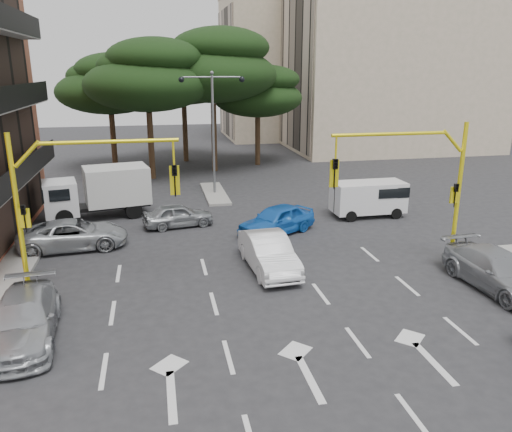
{
  "coord_description": "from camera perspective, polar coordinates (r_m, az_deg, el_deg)",
  "views": [
    {
      "loc": [
        -3.76,
        -16.16,
        8.06
      ],
      "look_at": [
        0.6,
        5.2,
        1.6
      ],
      "focal_mm": 35.0,
      "sensor_mm": 36.0,
      "label": 1
    }
  ],
  "objects": [
    {
      "name": "pine_right",
      "position": [
        43.07,
        0.29,
        14.06
      ],
      "size": [
        7.49,
        7.49,
        8.37
      ],
      "color": "#382616",
      "rests_on": "ground"
    },
    {
      "name": "car_blue_compact",
      "position": [
        25.16,
        2.38,
        -0.44
      ],
      "size": [
        4.59,
        3.71,
        1.47
      ],
      "primitive_type": "imported",
      "rotation": [
        0.0,
        0.0,
        -1.03
      ],
      "color": "blue",
      "rests_on": "ground"
    },
    {
      "name": "median_strip",
      "position": [
        33.35,
        -4.74,
        2.6
      ],
      "size": [
        1.4,
        6.0,
        0.15
      ],
      "primitive_type": "cube",
      "color": "gray",
      "rests_on": "ground"
    },
    {
      "name": "car_silver_cross_b",
      "position": [
        26.65,
        -8.88,
        0.1
      ],
      "size": [
        3.86,
        2.06,
        1.25
      ],
      "primitive_type": "imported",
      "rotation": [
        0.0,
        0.0,
        1.74
      ],
      "color": "#93979A",
      "rests_on": "ground"
    },
    {
      "name": "signal_mast_right",
      "position": [
        21.41,
        18.35,
        4.42
      ],
      "size": [
        5.79,
        0.37,
        6.0
      ],
      "color": "yellow",
      "rests_on": "ground"
    },
    {
      "name": "apartment_beige_near",
      "position": [
        53.69,
        15.38,
        17.34
      ],
      "size": [
        20.2,
        12.15,
        18.7
      ],
      "color": "tan",
      "rests_on": "ground"
    },
    {
      "name": "pine_left_near",
      "position": [
        38.11,
        -12.27,
        15.47
      ],
      "size": [
        9.15,
        9.15,
        10.23
      ],
      "color": "#382616",
      "rests_on": "ground"
    },
    {
      "name": "pine_center",
      "position": [
        40.4,
        -4.91,
        16.79
      ],
      "size": [
        9.98,
        9.98,
        11.16
      ],
      "color": "#382616",
      "rests_on": "ground"
    },
    {
      "name": "apartment_beige_far",
      "position": [
        62.44,
        4.15,
        16.74
      ],
      "size": [
        16.2,
        12.15,
        16.7
      ],
      "color": "tan",
      "rests_on": "ground"
    },
    {
      "name": "car_silver_wagon",
      "position": [
        17.12,
        -25.06,
        -10.68
      ],
      "size": [
        2.34,
        4.9,
        1.38
      ],
      "primitive_type": "imported",
      "rotation": [
        0.0,
        0.0,
        0.09
      ],
      "color": "#A3A6AB",
      "rests_on": "ground"
    },
    {
      "name": "pine_left_far",
      "position": [
        42.25,
        -16.39,
        14.31
      ],
      "size": [
        8.32,
        8.32,
        9.3
      ],
      "color": "#382616",
      "rests_on": "ground"
    },
    {
      "name": "box_truck_a",
      "position": [
        29.18,
        -17.56,
        2.54
      ],
      "size": [
        6.07,
        3.5,
        2.81
      ],
      "primitive_type": null,
      "rotation": [
        0.0,
        0.0,
        1.77
      ],
      "color": "white",
      "rests_on": "ground"
    },
    {
      "name": "signal_mast_left",
      "position": [
        18.87,
        -20.54,
        2.66
      ],
      "size": [
        5.79,
        0.37,
        6.0
      ],
      "color": "yellow",
      "rests_on": "ground"
    },
    {
      "name": "ground",
      "position": [
        18.44,
        1.42,
        -9.41
      ],
      "size": [
        120.0,
        120.0,
        0.0
      ],
      "primitive_type": "plane",
      "color": "#28282B",
      "rests_on": "ground"
    },
    {
      "name": "pine_back",
      "position": [
        45.2,
        -8.29,
        15.77
      ],
      "size": [
        9.15,
        9.15,
        10.23
      ],
      "color": "#382616",
      "rests_on": "ground"
    },
    {
      "name": "street_lamp_center",
      "position": [
        32.48,
        -4.97,
        11.8
      ],
      "size": [
        4.16,
        0.36,
        7.77
      ],
      "color": "slate",
      "rests_on": "median_strip"
    },
    {
      "name": "car_silver_cross_a",
      "position": [
        24.62,
        -20.13,
        -1.99
      ],
      "size": [
        5.04,
        2.66,
        1.35
      ],
      "primitive_type": "imported",
      "rotation": [
        0.0,
        0.0,
        1.66
      ],
      "color": "#ABAFB3",
      "rests_on": "ground"
    },
    {
      "name": "van_white",
      "position": [
        28.81,
        12.69,
        1.93
      ],
      "size": [
        4.03,
        1.85,
        2.01
      ],
      "primitive_type": null,
      "rotation": [
        0.0,
        0.0,
        -1.56
      ],
      "color": "silver",
      "rests_on": "ground"
    },
    {
      "name": "car_white_hatch",
      "position": [
        20.67,
        1.44,
        -4.21
      ],
      "size": [
        1.87,
        4.63,
        1.5
      ],
      "primitive_type": "imported",
      "rotation": [
        0.0,
        0.0,
        0.06
      ],
      "color": "white",
      "rests_on": "ground"
    },
    {
      "name": "car_silver_parked",
      "position": [
        21.04,
        25.92,
        -5.66
      ],
      "size": [
        2.35,
        5.09,
        1.44
      ],
      "primitive_type": "imported",
      "rotation": [
        0.0,
        0.0,
        0.07
      ],
      "color": "#93959A",
      "rests_on": "ground"
    }
  ]
}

